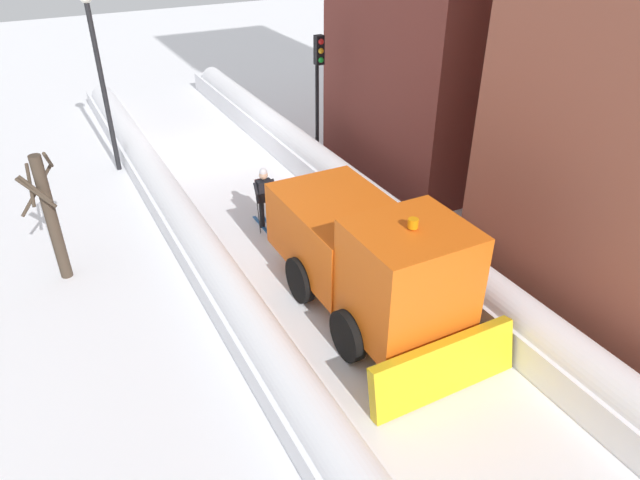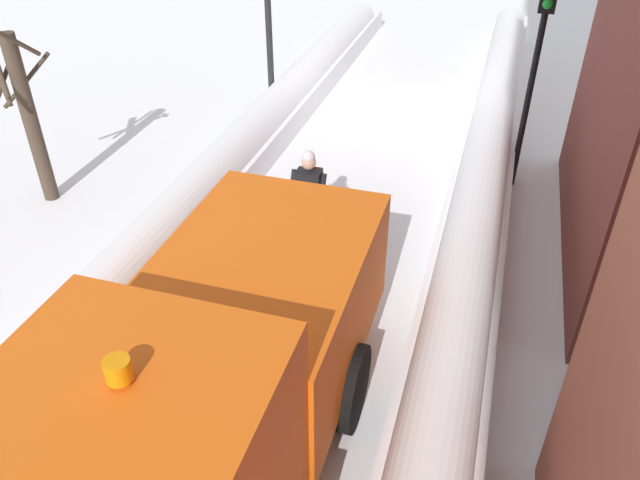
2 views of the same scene
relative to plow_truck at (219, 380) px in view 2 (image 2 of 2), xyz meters
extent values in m
plane|color=white|center=(0.24, -0.36, -1.48)|extent=(80.00, 80.00, 0.00)
cube|color=white|center=(-2.23, -0.36, -1.10)|extent=(1.10, 36.00, 0.75)
cylinder|color=white|center=(-2.23, -0.36, -0.73)|extent=(0.90, 34.20, 0.90)
cube|color=white|center=(2.71, -0.36, -1.19)|extent=(1.10, 36.00, 0.58)
cylinder|color=white|center=(2.71, -0.36, -0.90)|extent=(0.90, 34.20, 0.90)
cube|color=orange|center=(0.00, -1.32, -0.08)|extent=(2.30, 3.40, 1.60)
cube|color=orange|center=(0.00, 1.38, 0.27)|extent=(2.20, 2.00, 2.30)
cylinder|color=orange|center=(0.00, 1.38, 1.54)|extent=(0.20, 0.20, 0.18)
cylinder|color=black|center=(-1.15, -1.12, -0.93)|extent=(0.25, 1.10, 1.10)
cylinder|color=black|center=(1.15, -1.12, -0.93)|extent=(0.25, 1.10, 1.10)
cylinder|color=black|center=(0.40, -4.67, -1.07)|extent=(0.14, 0.14, 0.82)
cylinder|color=black|center=(0.62, -4.67, -1.07)|extent=(0.14, 0.14, 0.82)
cube|color=black|center=(0.51, -4.67, -0.35)|extent=(0.42, 0.26, 0.62)
cube|color=#591E19|center=(0.51, -4.88, -0.32)|extent=(0.32, 0.16, 0.44)
sphere|color=tan|center=(0.51, -4.67, 0.12)|extent=(0.24, 0.24, 0.24)
sphere|color=silver|center=(0.51, -4.67, 0.22)|extent=(0.22, 0.22, 0.22)
cylinder|color=black|center=(0.25, -4.57, -0.32)|extent=(0.09, 0.33, 0.56)
cylinder|color=black|center=(0.77, -4.57, -0.32)|extent=(0.09, 0.33, 0.56)
cube|color=#194C8C|center=(0.40, -4.42, -1.46)|extent=(0.09, 1.80, 0.03)
cube|color=#194C8C|center=(0.62, -4.42, -1.46)|extent=(0.09, 1.80, 0.03)
cylinder|color=#262628|center=(0.21, -4.45, -0.88)|extent=(0.02, 0.19, 1.19)
cylinder|color=#262628|center=(0.81, -4.45, -0.88)|extent=(0.02, 0.19, 1.19)
cylinder|color=black|center=(-2.82, -7.91, 0.26)|extent=(0.12, 0.12, 3.47)
sphere|color=green|center=(-2.82, -7.64, 2.17)|extent=(0.18, 0.18, 0.18)
cylinder|color=#44372B|center=(5.90, -4.69, 0.14)|extent=(0.28, 0.28, 3.24)
cylinder|color=#44372B|center=(6.06, -4.48, 1.06)|extent=(0.62, 0.56, 0.63)
cylinder|color=#44372B|center=(5.65, -4.64, 1.63)|extent=(0.20, 0.77, 0.66)
cylinder|color=#44372B|center=(6.15, -4.72, 1.08)|extent=(0.16, 0.75, 0.83)
cylinder|color=#44372B|center=(6.05, -5.01, 0.80)|extent=(0.96, 0.53, 1.03)
cylinder|color=#44372B|center=(6.07, -4.44, 0.99)|extent=(0.73, 0.59, 0.70)
camera|label=1|loc=(5.83, 8.79, 6.85)|focal=32.55mm
camera|label=2|loc=(-2.29, 3.95, 4.82)|focal=34.79mm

